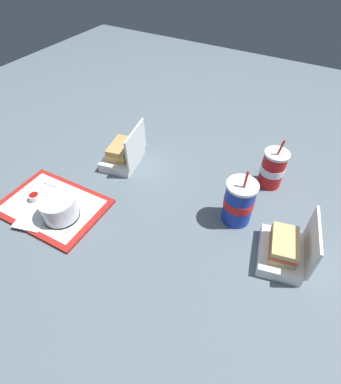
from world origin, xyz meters
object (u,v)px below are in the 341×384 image
at_px(clamshell_sandwich_back, 285,250).
at_px(soda_cup_right, 273,169).
at_px(clamshell_sandwich_right, 124,154).
at_px(cake_container, 59,209).
at_px(ketchup_cup, 34,197).
at_px(soda_cup_back, 239,202).
at_px(plastic_fork, 55,186).
at_px(food_tray, 53,206).

height_order(clamshell_sandwich_back, soda_cup_right, soda_cup_right).
relative_size(clamshell_sandwich_right, clamshell_sandwich_back, 1.02).
bearing_deg(cake_container, clamshell_sandwich_right, 89.77).
height_order(ketchup_cup, soda_cup_back, soda_cup_back).
relative_size(plastic_fork, clamshell_sandwich_right, 0.53).
distance_m(clamshell_sandwich_back, soda_cup_back, 0.21).
bearing_deg(clamshell_sandwich_back, cake_container, -162.58).
bearing_deg(soda_cup_back, cake_container, -149.94).
relative_size(cake_container, ketchup_cup, 3.11).
relative_size(ketchup_cup, plastic_fork, 0.36).
bearing_deg(cake_container, plastic_fork, 143.03).
xyz_separation_m(food_tray, plastic_fork, (-0.06, 0.08, 0.01)).
distance_m(cake_container, plastic_fork, 0.17).
xyz_separation_m(food_tray, soda_cup_right, (0.64, 0.52, 0.07)).
distance_m(ketchup_cup, clamshell_sandwich_back, 0.88).
xyz_separation_m(clamshell_sandwich_right, soda_cup_right, (0.57, 0.17, 0.03)).
bearing_deg(cake_container, soda_cup_back, 30.06).
height_order(food_tray, clamshell_sandwich_back, clamshell_sandwich_back).
height_order(clamshell_sandwich_back, soda_cup_back, soda_cup_back).
bearing_deg(cake_container, clamshell_sandwich_back, 17.42).
relative_size(food_tray, ketchup_cup, 9.43).
xyz_separation_m(cake_container, clamshell_sandwich_right, (0.00, 0.36, -0.01)).
distance_m(cake_container, soda_cup_right, 0.79).
xyz_separation_m(clamshell_sandwich_back, soda_cup_right, (-0.14, 0.32, 0.03)).
xyz_separation_m(clamshell_sandwich_back, soda_cup_back, (-0.18, 0.08, 0.04)).
bearing_deg(plastic_fork, soda_cup_right, 26.04).
distance_m(cake_container, ketchup_cup, 0.15).
relative_size(cake_container, soda_cup_right, 0.59).
xyz_separation_m(ketchup_cup, clamshell_sandwich_back, (0.85, 0.21, 0.02)).
bearing_deg(food_tray, plastic_fork, 128.90).
height_order(ketchup_cup, clamshell_sandwich_right, clamshell_sandwich_right).
height_order(clamshell_sandwich_right, soda_cup_right, soda_cup_right).
distance_m(cake_container, clamshell_sandwich_back, 0.74).
relative_size(food_tray, soda_cup_back, 1.68).
height_order(food_tray, plastic_fork, plastic_fork).
bearing_deg(food_tray, soda_cup_right, 38.85).
distance_m(plastic_fork, soda_cup_back, 0.69).
xyz_separation_m(food_tray, cake_container, (0.07, -0.02, 0.05)).
bearing_deg(soda_cup_back, soda_cup_right, 78.54).
distance_m(ketchup_cup, clamshell_sandwich_right, 0.38).
bearing_deg(clamshell_sandwich_back, clamshell_sandwich_right, 168.69).
xyz_separation_m(clamshell_sandwich_right, clamshell_sandwich_back, (0.71, -0.14, -0.00)).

